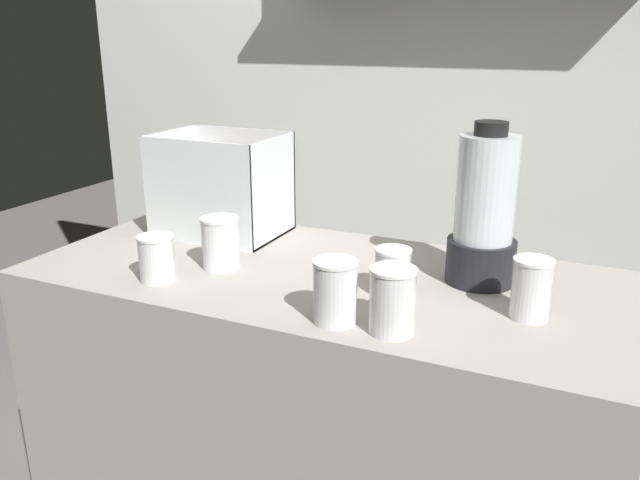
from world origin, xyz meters
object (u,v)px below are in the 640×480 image
(juice_cup_orange_middle, at_px, (335,296))
(juice_cup_pomegranate_rightmost, at_px, (531,292))
(carrot_display_bin, at_px, (221,201))
(juice_cup_mango_right, at_px, (392,275))
(juice_cup_orange_far_right, at_px, (392,305))
(blender_pitcher, at_px, (484,216))
(juice_cup_carrot_far_left, at_px, (157,261))
(juice_cup_mango_left, at_px, (221,245))

(juice_cup_orange_middle, bearing_deg, juice_cup_pomegranate_rightmost, 27.43)
(carrot_display_bin, xyz_separation_m, juice_cup_mango_right, (0.58, -0.24, -0.04))
(juice_cup_orange_far_right, bearing_deg, juice_cup_mango_right, 108.19)
(blender_pitcher, bearing_deg, juice_cup_pomegranate_rightmost, -49.88)
(carrot_display_bin, distance_m, juice_cup_carrot_far_left, 0.38)
(carrot_display_bin, xyz_separation_m, juice_cup_orange_middle, (0.52, -0.41, -0.04))
(carrot_display_bin, relative_size, juice_cup_mango_right, 3.16)
(carrot_display_bin, distance_m, blender_pitcher, 0.75)
(juice_cup_mango_left, relative_size, juice_cup_orange_far_right, 0.97)
(carrot_display_bin, bearing_deg, blender_pitcher, -5.93)
(juice_cup_orange_middle, bearing_deg, carrot_display_bin, 142.03)
(juice_cup_carrot_far_left, bearing_deg, juice_cup_pomegranate_rightmost, 10.27)
(carrot_display_bin, height_order, blender_pitcher, blender_pitcher)
(juice_cup_carrot_far_left, distance_m, juice_cup_pomegranate_rightmost, 0.81)
(juice_cup_mango_right, xyz_separation_m, juice_cup_pomegranate_rightmost, (0.28, 0.01, 0.01))
(juice_cup_mango_left, bearing_deg, juice_cup_mango_right, 0.90)
(carrot_display_bin, xyz_separation_m, blender_pitcher, (0.74, -0.08, 0.07))
(juice_cup_pomegranate_rightmost, bearing_deg, juice_cup_carrot_far_left, -169.73)
(juice_cup_pomegranate_rightmost, bearing_deg, carrot_display_bin, 165.18)
(juice_cup_carrot_far_left, xyz_separation_m, juice_cup_mango_right, (0.52, 0.14, 0.00))
(juice_cup_orange_middle, bearing_deg, juice_cup_mango_right, 70.52)
(blender_pitcher, height_order, juice_cup_carrot_far_left, blender_pitcher)
(juice_cup_orange_middle, height_order, juice_cup_orange_far_right, juice_cup_orange_far_right)
(blender_pitcher, bearing_deg, juice_cup_mango_right, -133.97)
(juice_cup_mango_right, bearing_deg, blender_pitcher, 46.03)
(blender_pitcher, distance_m, juice_cup_orange_far_right, 0.36)
(juice_cup_carrot_far_left, relative_size, juice_cup_orange_middle, 0.83)
(juice_cup_carrot_far_left, bearing_deg, juice_cup_mango_right, 14.89)
(juice_cup_orange_far_right, bearing_deg, juice_cup_mango_left, 161.52)
(juice_cup_mango_right, bearing_deg, juice_cup_mango_left, -179.10)
(juice_cup_carrot_far_left, xyz_separation_m, juice_cup_orange_middle, (0.46, -0.03, 0.01))
(juice_cup_pomegranate_rightmost, bearing_deg, juice_cup_mango_right, -178.43)
(blender_pitcher, relative_size, juice_cup_orange_far_right, 2.82)
(juice_cup_carrot_far_left, relative_size, juice_cup_orange_far_right, 0.82)
(blender_pitcher, xyz_separation_m, juice_cup_orange_far_right, (-0.10, -0.33, -0.10))
(juice_cup_mango_left, distance_m, juice_cup_pomegranate_rightmost, 0.71)
(juice_cup_mango_left, height_order, juice_cup_mango_right, juice_cup_mango_left)
(carrot_display_bin, distance_m, juice_cup_mango_left, 0.29)
(juice_cup_orange_far_right, distance_m, juice_cup_pomegranate_rightmost, 0.29)
(carrot_display_bin, distance_m, juice_cup_orange_middle, 0.67)
(carrot_display_bin, xyz_separation_m, juice_cup_pomegranate_rightmost, (0.87, -0.23, -0.04))
(juice_cup_orange_middle, xyz_separation_m, juice_cup_mango_right, (0.06, 0.17, -0.01))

